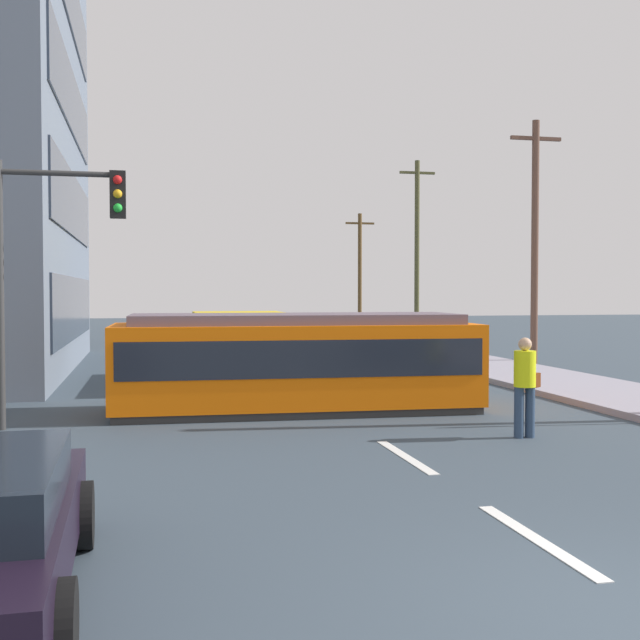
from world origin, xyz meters
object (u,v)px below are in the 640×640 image
(pedestrian_crossing, at_px, (525,381))
(utility_pole_distant, at_px, (360,270))
(city_bus, at_px, (245,343))
(utility_pole_far, at_px, (417,247))
(utility_pole_mid, at_px, (535,237))
(streetcar_tram, at_px, (296,361))
(traffic_light_mast, at_px, (52,243))

(pedestrian_crossing, relative_size, utility_pole_distant, 0.23)
(city_bus, xyz_separation_m, utility_pole_distant, (10.40, 26.26, 2.73))
(utility_pole_far, height_order, utility_pole_distant, utility_pole_far)
(utility_pole_mid, bearing_deg, streetcar_tram, -138.65)
(streetcar_tram, height_order, city_bus, streetcar_tram)
(traffic_light_mast, relative_size, utility_pole_far, 0.53)
(utility_pole_mid, relative_size, utility_pole_distant, 1.13)
(streetcar_tram, relative_size, traffic_light_mast, 1.57)
(pedestrian_crossing, relative_size, traffic_light_mast, 0.35)
(utility_pole_mid, bearing_deg, utility_pole_distant, 89.47)
(utility_pole_mid, height_order, utility_pole_far, utility_pole_far)
(streetcar_tram, relative_size, city_bus, 1.36)
(streetcar_tram, bearing_deg, utility_pole_distant, 72.36)
(traffic_light_mast, distance_m, utility_pole_far, 27.03)
(streetcar_tram, height_order, traffic_light_mast, traffic_light_mast)
(pedestrian_crossing, xyz_separation_m, utility_pole_distant, (6.85, 35.25, 2.85))
(utility_pole_far, bearing_deg, city_bus, -123.02)
(traffic_light_mast, xyz_separation_m, utility_pole_far, (14.78, 22.59, 1.34))
(streetcar_tram, height_order, utility_pole_mid, utility_pole_mid)
(streetcar_tram, xyz_separation_m, utility_pole_mid, (9.80, 8.62, 3.23))
(city_bus, bearing_deg, utility_pole_distant, 68.40)
(city_bus, xyz_separation_m, utility_pole_mid, (10.19, 3.41, 3.19))
(city_bus, distance_m, utility_pole_distant, 28.38)
(pedestrian_crossing, distance_m, traffic_light_mast, 8.54)
(utility_pole_mid, bearing_deg, utility_pole_far, 88.30)
(pedestrian_crossing, bearing_deg, utility_pole_far, 74.47)
(streetcar_tram, bearing_deg, utility_pole_mid, 41.35)
(city_bus, bearing_deg, utility_pole_mid, 18.49)
(traffic_light_mast, bearing_deg, utility_pole_far, 56.80)
(pedestrian_crossing, relative_size, utility_pole_far, 0.19)
(traffic_light_mast, height_order, utility_pole_distant, utility_pole_distant)
(streetcar_tram, height_order, utility_pole_distant, utility_pole_distant)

